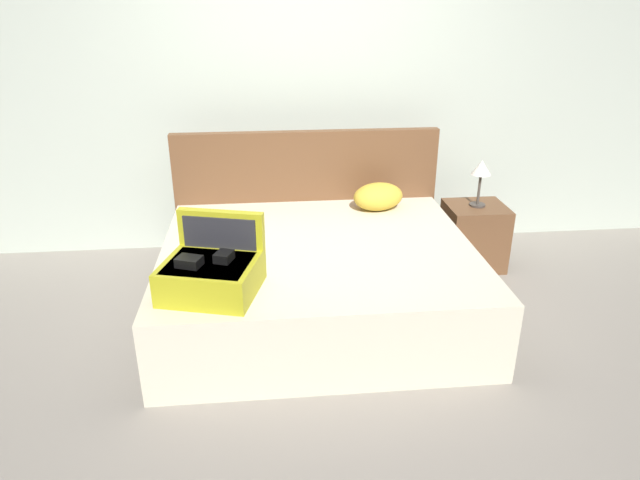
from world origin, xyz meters
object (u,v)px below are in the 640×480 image
object	(u,v)px
pillow_near_headboard	(378,197)
table_lamp	(481,171)
bed	(318,280)
nightstand	(474,236)
hard_case_large	(212,271)

from	to	relation	value
pillow_near_headboard	table_lamp	distance (m)	0.78
bed	pillow_near_headboard	bearing A→B (deg)	50.82
nightstand	table_lamp	size ratio (longest dim) A/B	1.40
bed	nightstand	bearing A→B (deg)	25.69
hard_case_large	pillow_near_headboard	distance (m)	1.62
hard_case_large	pillow_near_headboard	xyz separation A→B (m)	(1.13, 1.15, -0.02)
hard_case_large	nightstand	distance (m)	2.24
bed	nightstand	world-z (taller)	nightstand
bed	table_lamp	xyz separation A→B (m)	(1.27, 0.61, 0.52)
hard_case_large	table_lamp	distance (m)	2.22
pillow_near_headboard	table_lamp	bearing A→B (deg)	-0.94
nightstand	table_lamp	world-z (taller)	table_lamp
bed	table_lamp	distance (m)	1.50
bed	table_lamp	bearing A→B (deg)	25.69
hard_case_large	nightstand	world-z (taller)	hard_case_large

